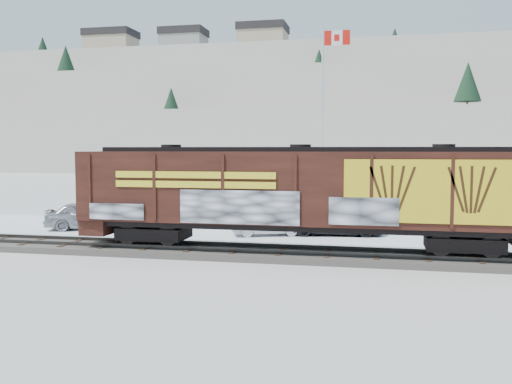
% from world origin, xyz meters
% --- Properties ---
extents(ground, '(500.00, 500.00, 0.00)m').
position_xyz_m(ground, '(0.00, 0.00, 0.00)').
color(ground, white).
rests_on(ground, ground).
extents(rail_track, '(50.00, 3.40, 0.43)m').
position_xyz_m(rail_track, '(0.00, 0.00, 0.15)').
color(rail_track, '#59544C').
rests_on(rail_track, ground).
extents(parking_strip, '(40.00, 8.00, 0.03)m').
position_xyz_m(parking_strip, '(0.00, 7.50, 0.01)').
color(parking_strip, white).
rests_on(parking_strip, ground).
extents(hillside, '(360.00, 110.00, 93.00)m').
position_xyz_m(hillside, '(-0.05, 139.79, 14.37)').
color(hillside, white).
rests_on(hillside, ground).
extents(hopper_railcar, '(19.45, 3.06, 4.33)m').
position_xyz_m(hopper_railcar, '(2.76, -0.01, 2.86)').
color(hopper_railcar, black).
rests_on(hopper_railcar, rail_track).
extents(flagpole, '(2.30, 0.90, 12.95)m').
position_xyz_m(flagpole, '(2.22, 15.61, 4.89)').
color(flagpole, silver).
rests_on(flagpole, ground).
extents(car_silver, '(5.15, 3.41, 1.63)m').
position_xyz_m(car_silver, '(-10.41, 5.82, 0.85)').
color(car_silver, '#A7A8AE').
rests_on(car_silver, parking_strip).
extents(car_white, '(4.27, 2.66, 1.33)m').
position_xyz_m(car_white, '(0.26, 5.74, 0.69)').
color(car_white, silver).
rests_on(car_white, parking_strip).
extents(car_dark, '(5.70, 2.93, 1.58)m').
position_xyz_m(car_dark, '(3.59, 6.79, 0.82)').
color(car_dark, black).
rests_on(car_dark, parking_strip).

